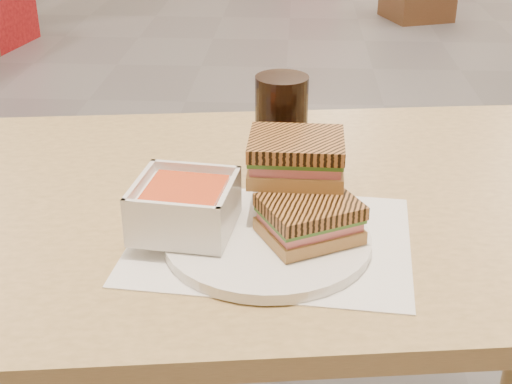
# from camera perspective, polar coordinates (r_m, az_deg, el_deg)

# --- Properties ---
(main_table) EXTENTS (1.28, 0.85, 0.75)m
(main_table) POSITION_cam_1_polar(r_m,az_deg,el_deg) (1.07, 3.05, -5.71)
(main_table) COLOR tan
(main_table) RESTS_ON ground
(tray_liner) EXTENTS (0.37, 0.30, 0.00)m
(tray_liner) POSITION_cam_1_polar(r_m,az_deg,el_deg) (0.91, 1.18, -3.81)
(tray_liner) COLOR white
(tray_liner) RESTS_ON main_table
(plate) EXTENTS (0.26, 0.26, 0.01)m
(plate) POSITION_cam_1_polar(r_m,az_deg,el_deg) (0.89, 0.94, -3.89)
(plate) COLOR white
(plate) RESTS_ON tray_liner
(soup_bowl) EXTENTS (0.13, 0.13, 0.06)m
(soup_bowl) POSITION_cam_1_polar(r_m,az_deg,el_deg) (0.89, -5.72, -1.28)
(soup_bowl) COLOR white
(soup_bowl) RESTS_ON plate
(panini_lower) EXTENTS (0.14, 0.13, 0.05)m
(panini_lower) POSITION_cam_1_polar(r_m,az_deg,el_deg) (0.87, 4.30, -2.13)
(panini_lower) COLOR #A2734A
(panini_lower) RESTS_ON plate
(panini_upper) EXTENTS (0.12, 0.10, 0.05)m
(panini_upper) POSITION_cam_1_polar(r_m,az_deg,el_deg) (0.91, 3.23, 2.84)
(panini_upper) COLOR #A2734A
(panini_upper) RESTS_ON panini_lower
(cola_glass) EXTENTS (0.08, 0.08, 0.16)m
(cola_glass) POSITION_cam_1_polar(r_m,az_deg,el_deg) (1.03, 2.03, 4.92)
(cola_glass) COLOR black
(cola_glass) RESTS_ON main_table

